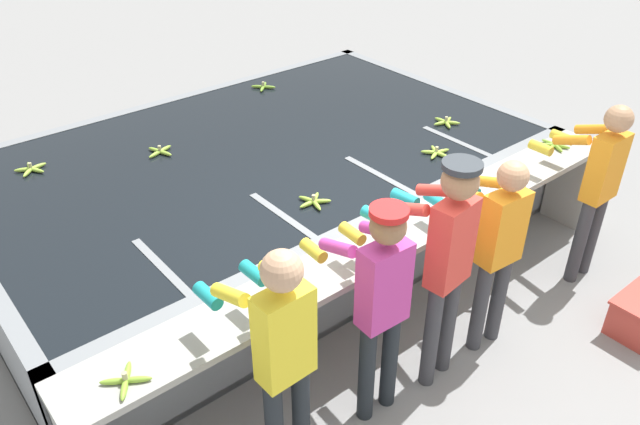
% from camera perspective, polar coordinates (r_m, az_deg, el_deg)
% --- Properties ---
extents(ground_plane, '(80.00, 80.00, 0.00)m').
position_cam_1_polar(ground_plane, '(5.05, 8.33, -11.32)').
color(ground_plane, gray).
rests_on(ground_plane, ground).
extents(wash_tank, '(5.10, 3.21, 0.89)m').
position_cam_1_polar(wash_tank, '(6.03, -5.51, 2.12)').
color(wash_tank, gray).
rests_on(wash_tank, ground).
extents(work_ledge, '(5.10, 0.45, 0.89)m').
position_cam_1_polar(work_ledge, '(4.75, 6.97, -4.28)').
color(work_ledge, '#9E9E99').
rests_on(work_ledge, ground).
extents(worker_0, '(0.41, 0.72, 1.67)m').
position_cam_1_polar(worker_0, '(3.50, -3.56, -12.28)').
color(worker_0, '#1E2328').
rests_on(worker_0, ground).
extents(worker_1, '(0.43, 0.72, 1.63)m').
position_cam_1_polar(worker_1, '(3.87, 5.45, -7.52)').
color(worker_1, '#1E2328').
rests_on(worker_1, ground).
extents(worker_2, '(0.46, 0.74, 1.75)m').
position_cam_1_polar(worker_2, '(4.13, 11.44, -3.69)').
color(worker_2, '#38383D').
rests_on(worker_2, ground).
extents(worker_3, '(0.45, 0.72, 1.58)m').
position_cam_1_polar(worker_3, '(4.58, 15.84, -2.43)').
color(worker_3, '#38383D').
rests_on(worker_3, ground).
extents(worker_4, '(0.40, 0.71, 1.62)m').
position_cam_1_polar(worker_4, '(5.59, 24.06, 2.83)').
color(worker_4, '#38383D').
rests_on(worker_4, ground).
extents(banana_bunch_floating_0, '(0.27, 0.28, 0.08)m').
position_cam_1_polar(banana_bunch_floating_0, '(4.92, -0.58, 1.04)').
color(banana_bunch_floating_0, '#93BC3D').
rests_on(banana_bunch_floating_0, wash_tank).
extents(banana_bunch_floating_1, '(0.23, 0.23, 0.08)m').
position_cam_1_polar(banana_bunch_floating_1, '(7.18, -5.21, 11.38)').
color(banana_bunch_floating_1, '#75A333').
rests_on(banana_bunch_floating_1, wash_tank).
extents(banana_bunch_floating_2, '(0.28, 0.28, 0.08)m').
position_cam_1_polar(banana_bunch_floating_2, '(5.86, -14.42, 5.44)').
color(banana_bunch_floating_2, '#93BC3D').
rests_on(banana_bunch_floating_2, wash_tank).
extents(banana_bunch_floating_3, '(0.28, 0.27, 0.08)m').
position_cam_1_polar(banana_bunch_floating_3, '(5.76, 10.59, 5.42)').
color(banana_bunch_floating_3, '#9EC642').
rests_on(banana_bunch_floating_3, wash_tank).
extents(banana_bunch_floating_4, '(0.28, 0.27, 0.08)m').
position_cam_1_polar(banana_bunch_floating_4, '(6.39, 11.45, 8.11)').
color(banana_bunch_floating_4, '#9EC642').
rests_on(banana_bunch_floating_4, wash_tank).
extents(banana_bunch_floating_5, '(0.28, 0.27, 0.08)m').
position_cam_1_polar(banana_bunch_floating_5, '(5.94, -24.91, 3.64)').
color(banana_bunch_floating_5, '#9EC642').
rests_on(banana_bunch_floating_5, wash_tank).
extents(banana_bunch_ledge_0, '(0.25, 0.25, 0.08)m').
position_cam_1_polar(banana_bunch_ledge_0, '(3.62, -17.33, -14.43)').
color(banana_bunch_ledge_0, '#7FAD33').
rests_on(banana_bunch_ledge_0, work_ledge).
extents(banana_bunch_ledge_1, '(0.28, 0.28, 0.08)m').
position_cam_1_polar(banana_bunch_ledge_1, '(6.19, 20.65, 5.81)').
color(banana_bunch_ledge_1, '#7FAD33').
rests_on(banana_bunch_ledge_1, work_ledge).
extents(knife_0, '(0.25, 0.28, 0.02)m').
position_cam_1_polar(knife_0, '(5.17, 15.07, 1.41)').
color(knife_0, silver).
rests_on(knife_0, work_ledge).
extents(knife_1, '(0.25, 0.28, 0.02)m').
position_cam_1_polar(knife_1, '(5.58, 17.67, 3.34)').
color(knife_1, silver).
rests_on(knife_1, work_ledge).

